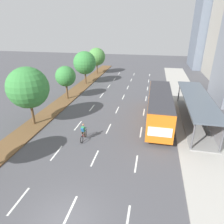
% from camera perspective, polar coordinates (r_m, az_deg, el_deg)
% --- Properties ---
extents(ground_plane, '(140.00, 140.00, 0.00)m').
position_cam_1_polar(ground_plane, '(13.10, -13.69, -28.85)').
color(ground_plane, '#4C4C51').
extents(median_strip, '(2.60, 52.00, 0.12)m').
position_cam_1_polar(median_strip, '(31.39, -12.42, 4.31)').
color(median_strip, brown).
rests_on(median_strip, ground).
extents(sidewalk_right, '(4.50, 52.00, 0.15)m').
position_cam_1_polar(sidewalk_right, '(29.22, 20.96, 1.79)').
color(sidewalk_right, '#ADAAA3').
rests_on(sidewalk_right, ground).
extents(lane_divider_left, '(0.14, 44.26, 0.01)m').
position_cam_1_polar(lane_divider_left, '(26.82, -5.83, 1.22)').
color(lane_divider_left, white).
rests_on(lane_divider_left, ground).
extents(lane_divider_center, '(0.14, 44.26, 0.01)m').
position_cam_1_polar(lane_divider_center, '(26.03, 1.54, 0.61)').
color(lane_divider_center, white).
rests_on(lane_divider_center, ground).
extents(lane_divider_right, '(0.14, 44.26, 0.01)m').
position_cam_1_polar(lane_divider_right, '(25.70, 9.24, -0.03)').
color(lane_divider_right, white).
rests_on(lane_divider_right, ground).
extents(bus_shelter, '(2.90, 13.15, 2.86)m').
position_cam_1_polar(bus_shelter, '(24.09, 23.75, 1.31)').
color(bus_shelter, gray).
rests_on(bus_shelter, sidewalk_right).
extents(bus, '(2.54, 11.29, 3.37)m').
position_cam_1_polar(bus, '(22.84, 13.62, 2.09)').
color(bus, orange).
rests_on(bus, ground).
extents(cyclist, '(0.46, 1.82, 1.71)m').
position_cam_1_polar(cyclist, '(19.25, -8.30, -5.96)').
color(cyclist, black).
rests_on(cyclist, ground).
extents(median_tree_second, '(4.34, 4.34, 6.35)m').
position_cam_1_polar(median_tree_second, '(22.43, -23.16, 6.46)').
color(median_tree_second, brown).
rests_on(median_tree_second, median_strip).
extents(median_tree_third, '(2.93, 2.93, 4.86)m').
position_cam_1_polar(median_tree_third, '(29.64, -13.30, 10.01)').
color(median_tree_third, brown).
rests_on(median_tree_third, median_strip).
extents(median_tree_fourth, '(4.13, 4.13, 5.91)m').
position_cam_1_polar(median_tree_fourth, '(37.32, -7.92, 13.92)').
color(median_tree_fourth, brown).
rests_on(median_tree_fourth, median_strip).
extents(median_tree_fifth, '(3.83, 3.83, 5.65)m').
position_cam_1_polar(median_tree_fifth, '(45.43, -4.47, 15.68)').
color(median_tree_fifth, brown).
rests_on(median_tree_fifth, median_strip).
extents(building_far_right, '(8.42, 10.52, 23.80)m').
position_cam_1_polar(building_far_right, '(58.38, 27.70, 23.03)').
color(building_far_right, slate).
rests_on(building_far_right, ground).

